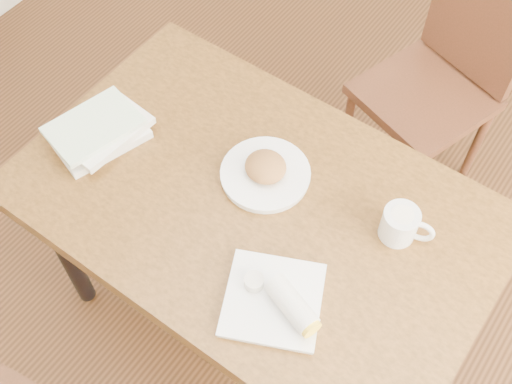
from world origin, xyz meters
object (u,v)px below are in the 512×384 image
Objects in this scene: chair_far at (445,72)px; coffee_mug at (401,224)px; plate_scone at (265,172)px; table at (256,217)px; book_stack at (99,131)px; plate_burrito at (279,301)px.

chair_far is 6.75× the size of coffee_mug.
chair_far is at bearing 78.45° from plate_scone.
table is 5.17× the size of plate_scone.
book_stack is at bearing -165.41° from coffee_mug.
chair_far is 1.19m from plate_burrito.
chair_far reaches higher than plate_scone.
coffee_mug is at bearing 7.87° from plate_scone.
plate_scone is at bearing 19.93° from book_stack.
coffee_mug is at bearing 68.28° from plate_burrito.
plate_scone is 0.50m from book_stack.
plate_scone is 0.40m from coffee_mug.
plate_scone is (-0.18, -0.87, 0.23)m from chair_far.
coffee_mug is 0.89m from book_stack.
book_stack is (-0.86, -0.22, -0.02)m from coffee_mug.
plate_scone is 0.85× the size of book_stack.
table is 4.42× the size of book_stack.
plate_burrito is (0.22, -0.21, 0.10)m from table.
plate_scone is 1.79× the size of coffee_mug.
chair_far is 1.24m from book_stack.
plate_burrito is at bearing -111.72° from coffee_mug.
table is 0.14m from plate_scone.
coffee_mug reaches higher than plate_burrito.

